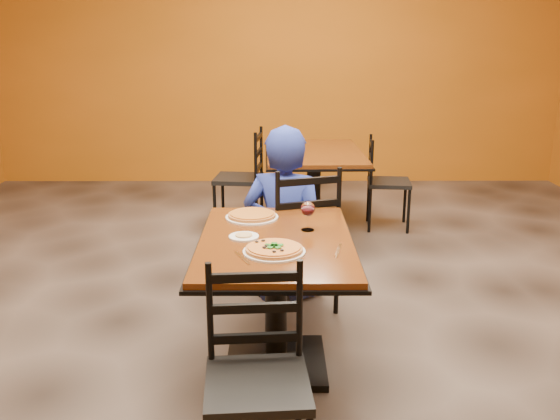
{
  "coord_description": "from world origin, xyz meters",
  "views": [
    {
      "loc": [
        0.01,
        -3.47,
        1.77
      ],
      "look_at": [
        0.02,
        -0.3,
        0.85
      ],
      "focal_mm": 38.25,
      "sensor_mm": 36.0,
      "label": 1
    }
  ],
  "objects_px": {
    "table_main": "(276,273)",
    "chair_main_near": "(257,386)",
    "pizza_main": "(274,248)",
    "pizza_far": "(252,215)",
    "side_plate": "(244,237)",
    "chair_main_far": "(298,236)",
    "plate_main": "(274,252)",
    "plate_far": "(252,217)",
    "chair_second_left": "(238,179)",
    "wine_glass": "(308,214)",
    "chair_second_right": "(389,183)",
    "diner": "(285,212)",
    "table_second": "(314,170)"
  },
  "relations": [
    {
      "from": "pizza_main",
      "to": "plate_far",
      "type": "xyz_separation_m",
      "value": [
        -0.13,
        0.59,
        -0.02
      ]
    },
    {
      "from": "pizza_far",
      "to": "wine_glass",
      "type": "bearing_deg",
      "value": -36.07
    },
    {
      "from": "diner",
      "to": "pizza_far",
      "type": "distance_m",
      "value": 0.68
    },
    {
      "from": "side_plate",
      "to": "pizza_far",
      "type": "bearing_deg",
      "value": 85.52
    },
    {
      "from": "table_main",
      "to": "chair_main_far",
      "type": "distance_m",
      "value": 0.81
    },
    {
      "from": "pizza_main",
      "to": "side_plate",
      "type": "distance_m",
      "value": 0.28
    },
    {
      "from": "plate_far",
      "to": "side_plate",
      "type": "height_order",
      "value": "same"
    },
    {
      "from": "wine_glass",
      "to": "chair_second_left",
      "type": "bearing_deg",
      "value": 102.65
    },
    {
      "from": "table_main",
      "to": "chair_main_near",
      "type": "xyz_separation_m",
      "value": [
        -0.07,
        -0.92,
        -0.1
      ]
    },
    {
      "from": "side_plate",
      "to": "pizza_main",
      "type": "bearing_deg",
      "value": -54.89
    },
    {
      "from": "table_second",
      "to": "chair_second_left",
      "type": "distance_m",
      "value": 0.72
    },
    {
      "from": "chair_main_far",
      "to": "plate_far",
      "type": "bearing_deg",
      "value": 38.51
    },
    {
      "from": "plate_far",
      "to": "side_plate",
      "type": "xyz_separation_m",
      "value": [
        -0.03,
        -0.36,
        0.0
      ]
    },
    {
      "from": "table_main",
      "to": "table_second",
      "type": "bearing_deg",
      "value": 82.11
    },
    {
      "from": "chair_main_near",
      "to": "side_plate",
      "type": "relative_size",
      "value": 5.65
    },
    {
      "from": "chair_second_left",
      "to": "plate_main",
      "type": "relative_size",
      "value": 3.08
    },
    {
      "from": "chair_second_right",
      "to": "side_plate",
      "type": "bearing_deg",
      "value": 159.89
    },
    {
      "from": "chair_second_left",
      "to": "pizza_far",
      "type": "relative_size",
      "value": 3.41
    },
    {
      "from": "side_plate",
      "to": "plate_far",
      "type": "bearing_deg",
      "value": 85.52
    },
    {
      "from": "table_second",
      "to": "chair_main_far",
      "type": "distance_m",
      "value": 1.77
    },
    {
      "from": "chair_main_far",
      "to": "plate_main",
      "type": "xyz_separation_m",
      "value": [
        -0.15,
        -1.0,
        0.26
      ]
    },
    {
      "from": "table_main",
      "to": "chair_second_right",
      "type": "relative_size",
      "value": 1.4
    },
    {
      "from": "table_main",
      "to": "pizza_main",
      "type": "height_order",
      "value": "pizza_main"
    },
    {
      "from": "plate_main",
      "to": "side_plate",
      "type": "xyz_separation_m",
      "value": [
        -0.16,
        0.23,
        0.0
      ]
    },
    {
      "from": "pizza_main",
      "to": "pizza_far",
      "type": "relative_size",
      "value": 1.01
    },
    {
      "from": "table_main",
      "to": "pizza_far",
      "type": "bearing_deg",
      "value": 110.64
    },
    {
      "from": "pizza_main",
      "to": "wine_glass",
      "type": "height_order",
      "value": "wine_glass"
    },
    {
      "from": "plate_far",
      "to": "wine_glass",
      "type": "xyz_separation_m",
      "value": [
        0.32,
        -0.23,
        0.08
      ]
    },
    {
      "from": "table_second",
      "to": "pizza_main",
      "type": "bearing_deg",
      "value": -97.45
    },
    {
      "from": "chair_main_far",
      "to": "side_plate",
      "type": "xyz_separation_m",
      "value": [
        -0.31,
        -0.77,
        0.26
      ]
    },
    {
      "from": "pizza_main",
      "to": "wine_glass",
      "type": "distance_m",
      "value": 0.41
    },
    {
      "from": "wine_glass",
      "to": "pizza_main",
      "type": "bearing_deg",
      "value": -117.14
    },
    {
      "from": "chair_second_right",
      "to": "pizza_far",
      "type": "height_order",
      "value": "chair_second_right"
    },
    {
      "from": "diner",
      "to": "pizza_far",
      "type": "bearing_deg",
      "value": 86.94
    },
    {
      "from": "table_main",
      "to": "chair_main_near",
      "type": "height_order",
      "value": "chair_main_near"
    },
    {
      "from": "pizza_far",
      "to": "plate_main",
      "type": "bearing_deg",
      "value": -77.13
    },
    {
      "from": "chair_second_right",
      "to": "chair_main_far",
      "type": "bearing_deg",
      "value": 158.14
    },
    {
      "from": "side_plate",
      "to": "chair_second_left",
      "type": "bearing_deg",
      "value": 94.4
    },
    {
      "from": "table_second",
      "to": "plate_main",
      "type": "xyz_separation_m",
      "value": [
        -0.36,
        -2.76,
        0.19
      ]
    },
    {
      "from": "table_second",
      "to": "side_plate",
      "type": "bearing_deg",
      "value": -101.68
    },
    {
      "from": "chair_second_right",
      "to": "wine_glass",
      "type": "relative_size",
      "value": 4.87
    },
    {
      "from": "pizza_main",
      "to": "chair_second_left",
      "type": "bearing_deg",
      "value": 97.37
    },
    {
      "from": "chair_main_near",
      "to": "diner",
      "type": "xyz_separation_m",
      "value": [
        0.13,
        1.92,
        0.15
      ]
    },
    {
      "from": "chair_second_right",
      "to": "side_plate",
      "type": "distance_m",
      "value": 2.83
    },
    {
      "from": "plate_far",
      "to": "pizza_main",
      "type": "bearing_deg",
      "value": -77.13
    },
    {
      "from": "plate_main",
      "to": "pizza_far",
      "type": "distance_m",
      "value": 0.6
    },
    {
      "from": "table_main",
      "to": "chair_second_left",
      "type": "distance_m",
      "value": 2.58
    },
    {
      "from": "chair_second_left",
      "to": "pizza_main",
      "type": "distance_m",
      "value": 2.8
    },
    {
      "from": "diner",
      "to": "side_plate",
      "type": "xyz_separation_m",
      "value": [
        -0.23,
        -0.99,
        0.15
      ]
    },
    {
      "from": "table_second",
      "to": "pizza_main",
      "type": "relative_size",
      "value": 4.84
    }
  ]
}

